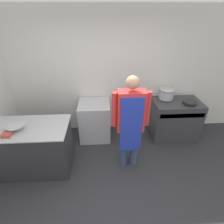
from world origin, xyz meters
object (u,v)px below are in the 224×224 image
(fridge_unit, at_px, (95,120))
(saute_pan, at_px, (190,102))
(stove, at_px, (174,119))
(person_cook, at_px, (130,120))
(plastic_tub, at_px, (7,134))
(stock_pot, at_px, (166,94))
(mixing_bowl, at_px, (16,128))

(fridge_unit, relative_size, saute_pan, 3.08)
(stove, bearing_deg, person_cook, -143.40)
(plastic_tub, height_order, stock_pot, stock_pot)
(saute_pan, bearing_deg, plastic_tub, -164.34)
(stove, xyz_separation_m, saute_pan, (0.20, -0.12, 0.48))
(stove, bearing_deg, mixing_bowl, -163.52)
(fridge_unit, distance_m, mixing_bowl, 1.61)
(mixing_bowl, height_order, stock_pot, stock_pot)
(person_cook, relative_size, plastic_tub, 12.80)
(stove, height_order, mixing_bowl, mixing_bowl)
(person_cook, distance_m, mixing_bowl, 1.86)
(mixing_bowl, distance_m, saute_pan, 3.31)
(mixing_bowl, distance_m, stock_pot, 2.97)
(plastic_tub, bearing_deg, stock_pot, 22.09)
(mixing_bowl, xyz_separation_m, stock_pot, (2.79, 1.01, 0.08))
(plastic_tub, bearing_deg, mixing_bowl, 62.78)
(fridge_unit, xyz_separation_m, mixing_bowl, (-1.22, -0.93, 0.51))
(stove, height_order, person_cook, person_cook)
(mixing_bowl, relative_size, stock_pot, 0.91)
(fridge_unit, distance_m, saute_pan, 2.07)
(stock_pot, bearing_deg, stove, -27.85)
(stove, bearing_deg, fridge_unit, 178.67)
(mixing_bowl, distance_m, plastic_tub, 0.17)
(fridge_unit, xyz_separation_m, person_cook, (0.64, -0.90, 0.57))
(fridge_unit, height_order, stock_pot, stock_pot)
(person_cook, bearing_deg, stock_pot, 46.51)
(mixing_bowl, relative_size, plastic_tub, 2.07)
(stock_pot, bearing_deg, person_cook, -133.49)
(stock_pot, distance_m, saute_pan, 0.50)
(mixing_bowl, relative_size, saute_pan, 1.02)
(person_cook, height_order, stock_pot, person_cook)
(stock_pot, xyz_separation_m, saute_pan, (0.43, -0.24, -0.10))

